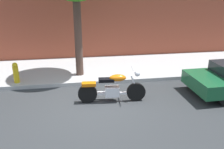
# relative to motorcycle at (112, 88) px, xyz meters

# --- Properties ---
(ground_plane) EXTENTS (60.00, 60.00, 0.00)m
(ground_plane) POSITION_rel_motorcycle_xyz_m (-0.56, -0.28, -0.45)
(ground_plane) COLOR #303335
(sidewalk) EXTENTS (24.33, 3.34, 0.14)m
(sidewalk) POSITION_rel_motorcycle_xyz_m (-0.56, 3.11, -0.38)
(sidewalk) COLOR #ACACAC
(sidewalk) RESTS_ON ground
(motorcycle) EXTENTS (2.15, 0.70, 1.10)m
(motorcycle) POSITION_rel_motorcycle_xyz_m (0.00, 0.00, 0.00)
(motorcycle) COLOR black
(motorcycle) RESTS_ON ground
(fire_hydrant) EXTENTS (0.20, 0.20, 0.91)m
(fire_hydrant) POSITION_rel_motorcycle_xyz_m (-3.25, 1.81, 0.00)
(fire_hydrant) COLOR gold
(fire_hydrant) RESTS_ON ground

